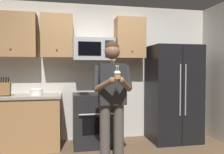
{
  "coord_description": "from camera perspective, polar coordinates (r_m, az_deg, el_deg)",
  "views": [
    {
      "loc": [
        -0.63,
        -2.68,
        1.36
      ],
      "look_at": [
        -0.0,
        0.49,
        1.25
      ],
      "focal_mm": 36.43,
      "sensor_mm": 36.0,
      "label": 1
    }
  ],
  "objects": [
    {
      "name": "counter_left",
      "position": [
        4.24,
        -22.48,
        -10.42
      ],
      "size": [
        1.44,
        0.66,
        0.92
      ],
      "color": "#9E7247",
      "rests_on": "ground"
    },
    {
      "name": "wall_back",
      "position": [
        4.47,
        -3.13,
        1.2
      ],
      "size": [
        4.4,
        0.1,
        2.6
      ],
      "primitive_type": "cube",
      "color": "beige",
      "rests_on": "ground"
    },
    {
      "name": "oven_range",
      "position": [
        4.17,
        -4.41,
        -10.49
      ],
      "size": [
        0.76,
        0.7,
        0.93
      ],
      "color": "black",
      "rests_on": "ground"
    },
    {
      "name": "cupcake",
      "position": [
        2.9,
        1.27,
        0.61
      ],
      "size": [
        0.09,
        0.09,
        0.17
      ],
      "color": "#A87F56"
    },
    {
      "name": "person",
      "position": [
        3.24,
        -0.0,
        -4.52
      ],
      "size": [
        0.6,
        0.48,
        1.76
      ],
      "color": "#4C4742",
      "rests_on": "ground"
    },
    {
      "name": "refrigerator",
      "position": [
        4.49,
        15.07,
        -3.98
      ],
      "size": [
        0.9,
        0.75,
        1.8
      ],
      "color": "black",
      "rests_on": "ground"
    },
    {
      "name": "cabinet_row_upper",
      "position": [
        4.25,
        -12.58,
        9.9
      ],
      "size": [
        2.78,
        0.36,
        0.76
      ],
      "color": "#9E7247"
    },
    {
      "name": "bowl_large_white",
      "position": [
        4.1,
        -18.42,
        -3.55
      ],
      "size": [
        0.22,
        0.22,
        0.1
      ],
      "color": "white",
      "rests_on": "counter_left"
    },
    {
      "name": "microwave",
      "position": [
        4.2,
        -4.65,
        6.88
      ],
      "size": [
        0.74,
        0.41,
        0.4
      ],
      "color": "#9EA0A5"
    },
    {
      "name": "knife_block",
      "position": [
        4.14,
        -25.21,
        -2.73
      ],
      "size": [
        0.16,
        0.15,
        0.32
      ],
      "color": "brown",
      "rests_on": "counter_left"
    }
  ]
}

